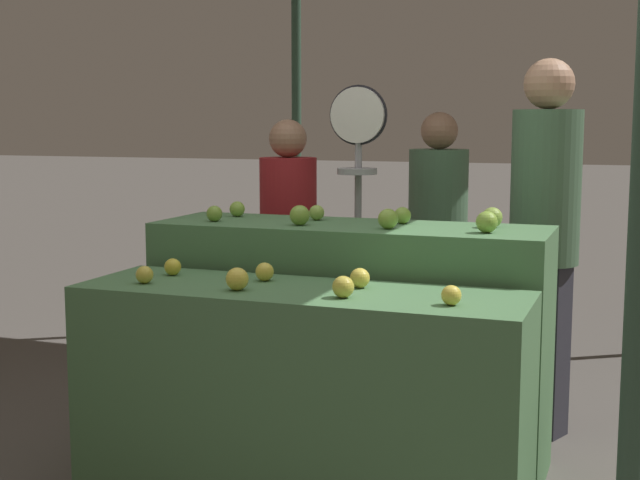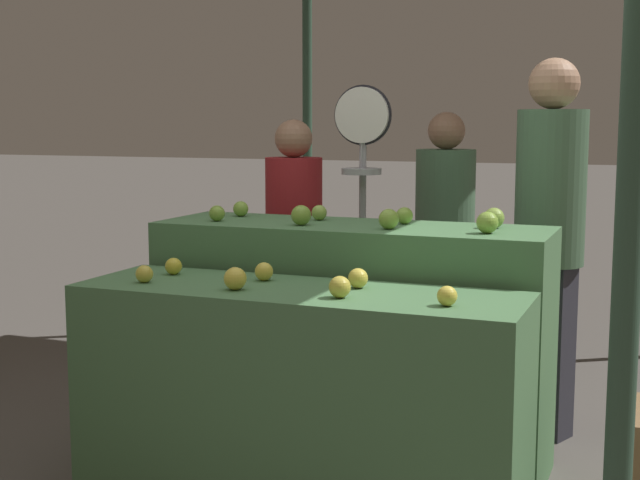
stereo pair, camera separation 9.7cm
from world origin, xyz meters
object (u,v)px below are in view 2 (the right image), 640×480
Objects in this scene: person_customer_left at (550,218)px; person_customer_right at (445,231)px; produce_scale at (362,177)px; person_vendor_at_scale at (294,240)px.

person_customer_right is at bearing -18.59° from person_customer_left.
produce_scale is 1.08× the size of person_customer_right.
person_customer_right is at bearing -161.69° from person_vendor_at_scale.
produce_scale is 0.93m from person_customer_left.
person_customer_right is (0.26, 0.69, -0.34)m from produce_scale.
produce_scale is at bearing 140.97° from person_vendor_at_scale.
person_customer_left is (0.91, 0.13, -0.18)m from produce_scale.
person_vendor_at_scale is at bearing 159.90° from produce_scale.
person_vendor_at_scale is 0.84× the size of person_customer_left.
produce_scale reaches higher than person_vendor_at_scale.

